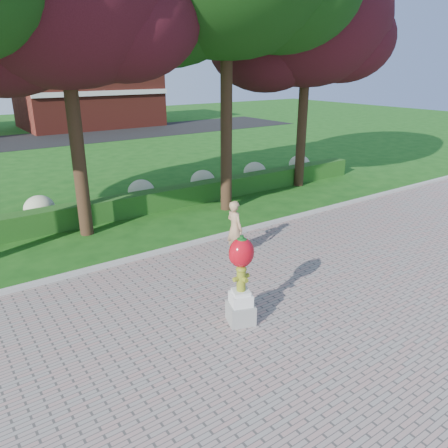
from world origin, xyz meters
TOP-DOWN VIEW (x-y plane):
  - ground at (0.00, 0.00)m, footprint 100.00×100.00m
  - walkway at (0.00, -4.00)m, footprint 40.00×14.00m
  - curb at (0.00, 3.00)m, footprint 40.00×0.18m
  - lawn_hedge at (0.00, 7.00)m, footprint 24.00×0.70m
  - hydrangea_row at (0.57, 8.00)m, footprint 20.10×1.10m
  - street at (0.00, 28.00)m, footprint 50.00×8.00m
  - building_right at (8.00, 34.00)m, footprint 12.00×8.00m
  - tree_far_right at (8.40, 6.58)m, footprint 7.88×6.72m
  - hydrant_sculpture at (-1.06, -1.43)m, footprint 0.71×0.71m
  - woman at (1.03, 1.62)m, footprint 0.41×0.62m

SIDE VIEW (x-z plane):
  - ground at x=0.00m, z-range 0.00..0.00m
  - street at x=0.00m, z-range 0.00..0.02m
  - walkway at x=0.00m, z-range 0.00..0.04m
  - curb at x=0.00m, z-range 0.00..0.15m
  - lawn_hedge at x=0.00m, z-range 0.00..0.80m
  - hydrangea_row at x=0.57m, z-range 0.06..1.04m
  - woman at x=1.03m, z-range 0.04..1.73m
  - hydrant_sculpture at x=-1.06m, z-range 0.10..2.16m
  - building_right at x=8.00m, z-range 0.00..6.40m
  - tree_far_right at x=8.40m, z-range 1.86..12.07m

